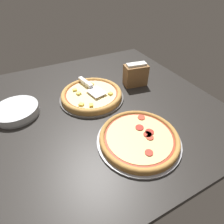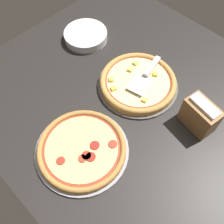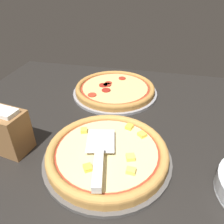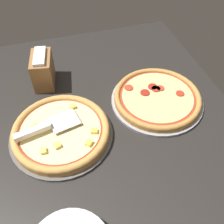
% 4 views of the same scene
% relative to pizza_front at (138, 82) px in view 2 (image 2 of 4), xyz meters
% --- Properties ---
extents(ground_plane, '(1.26, 1.18, 0.04)m').
position_rel_pizza_front_xyz_m(ground_plane, '(0.01, 0.06, -0.04)').
color(ground_plane, black).
extents(pizza_pan_front, '(0.35, 0.35, 0.01)m').
position_rel_pizza_front_xyz_m(pizza_pan_front, '(-0.00, -0.00, -0.02)').
color(pizza_pan_front, '#565451').
rests_on(pizza_pan_front, ground_plane).
extents(pizza_front, '(0.33, 0.33, 0.04)m').
position_rel_pizza_front_xyz_m(pizza_front, '(0.00, 0.00, 0.00)').
color(pizza_front, '#C68E47').
rests_on(pizza_front, pizza_pan_front).
extents(pizza_pan_back, '(0.35, 0.35, 0.01)m').
position_rel_pizza_front_xyz_m(pizza_pan_back, '(-0.06, 0.38, -0.02)').
color(pizza_pan_back, '#939399').
rests_on(pizza_pan_back, ground_plane).
extents(pizza_back, '(0.33, 0.33, 0.03)m').
position_rel_pizza_front_xyz_m(pizza_back, '(-0.06, 0.38, -0.00)').
color(pizza_back, '#B77F3D').
rests_on(pizza_back, pizza_pan_back).
extents(serving_spatula, '(0.09, 0.22, 0.02)m').
position_rel_pizza_front_xyz_m(serving_spatula, '(-0.01, -0.06, 0.03)').
color(serving_spatula, silver).
rests_on(serving_spatula, pizza_front).
extents(plate_stack, '(0.21, 0.21, 0.04)m').
position_rel_pizza_front_xyz_m(plate_stack, '(0.38, -0.04, -0.01)').
color(plate_stack, silver).
rests_on(plate_stack, ground_plane).
extents(napkin_holder, '(0.15, 0.10, 0.14)m').
position_rel_pizza_front_xyz_m(napkin_holder, '(-0.29, -0.02, 0.04)').
color(napkin_holder, olive).
rests_on(napkin_holder, ground_plane).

